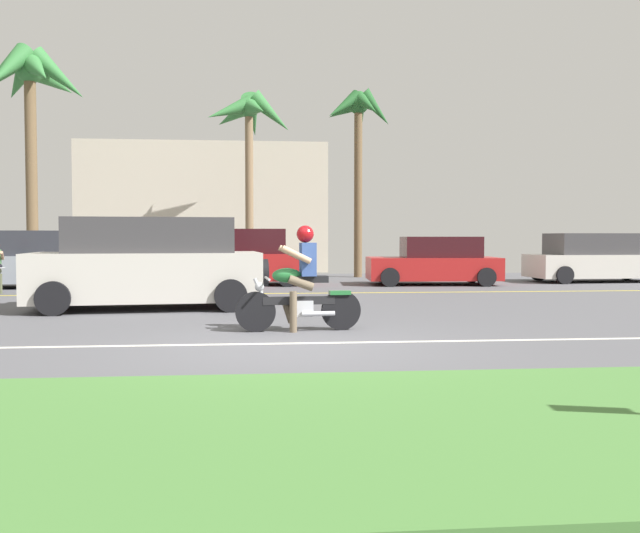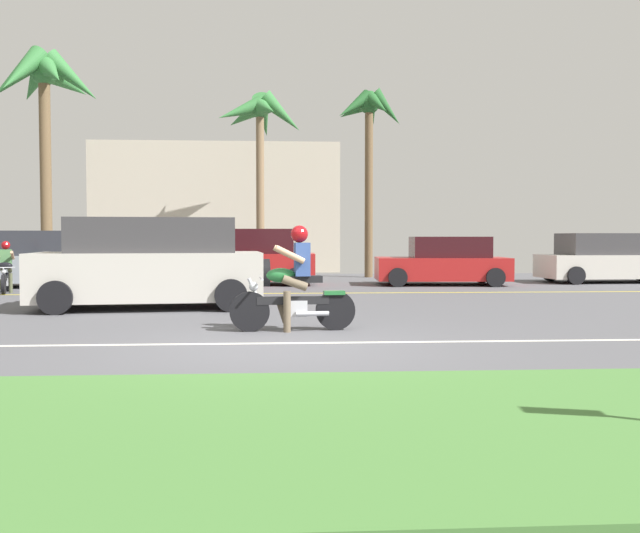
% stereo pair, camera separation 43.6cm
% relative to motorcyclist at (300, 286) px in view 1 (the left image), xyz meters
% --- Properties ---
extents(ground, '(56.00, 30.00, 0.04)m').
position_rel_motorcyclist_xyz_m(ground, '(-0.25, 1.61, -0.71)').
color(ground, '#545459').
extents(grass_median, '(56.00, 3.80, 0.06)m').
position_rel_motorcyclist_xyz_m(grass_median, '(-0.25, -5.49, -0.66)').
color(grass_median, '#477A38').
rests_on(grass_median, ground).
extents(lane_line_near, '(50.40, 0.12, 0.01)m').
position_rel_motorcyclist_xyz_m(lane_line_near, '(-0.25, -1.26, -0.68)').
color(lane_line_near, silver).
rests_on(lane_line_near, ground).
extents(lane_line_far, '(50.40, 0.12, 0.01)m').
position_rel_motorcyclist_xyz_m(lane_line_far, '(-0.25, 7.11, -0.68)').
color(lane_line_far, yellow).
rests_on(lane_line_far, ground).
extents(motorcyclist, '(1.95, 0.64, 1.63)m').
position_rel_motorcyclist_xyz_m(motorcyclist, '(0.00, 0.00, 0.00)').
color(motorcyclist, black).
rests_on(motorcyclist, ground).
extents(suv_nearby, '(4.81, 2.57, 1.84)m').
position_rel_motorcyclist_xyz_m(suv_nearby, '(-2.83, 3.65, 0.21)').
color(suv_nearby, beige).
rests_on(suv_nearby, ground).
extents(parked_car_0, '(4.06, 2.16, 1.64)m').
position_rel_motorcyclist_xyz_m(parked_car_0, '(-7.15, 9.94, 0.07)').
color(parked_car_0, '#8C939E').
rests_on(parked_car_0, ground).
extents(parked_car_1, '(4.32, 2.03, 1.70)m').
position_rel_motorcyclist_xyz_m(parked_car_1, '(-1.16, 10.42, 0.10)').
color(parked_car_1, '#AD1E1E').
rests_on(parked_car_1, ground).
extents(parked_car_2, '(4.07, 2.23, 1.47)m').
position_rel_motorcyclist_xyz_m(parked_car_2, '(4.81, 10.02, 0.00)').
color(parked_car_2, '#AD1E1E').
rests_on(parked_car_2, ground).
extents(parked_car_3, '(4.48, 2.10, 1.58)m').
position_rel_motorcyclist_xyz_m(parked_car_3, '(10.35, 10.81, 0.05)').
color(parked_car_3, beige).
rests_on(parked_car_3, ground).
extents(palm_tree_0, '(2.75, 2.88, 6.84)m').
position_rel_motorcyclist_xyz_m(palm_tree_0, '(3.07, 14.24, 4.92)').
color(palm_tree_0, brown).
rests_on(palm_tree_0, ground).
extents(palm_tree_1, '(3.39, 3.45, 6.83)m').
position_rel_motorcyclist_xyz_m(palm_tree_1, '(-0.88, 14.86, 4.98)').
color(palm_tree_1, '#846B4C').
rests_on(palm_tree_1, ground).
extents(palm_tree_2, '(4.14, 4.04, 8.19)m').
position_rel_motorcyclist_xyz_m(palm_tree_2, '(-8.57, 14.80, 6.11)').
color(palm_tree_2, brown).
rests_on(palm_tree_2, ground).
extents(building_far, '(10.24, 4.00, 5.37)m').
position_rel_motorcyclist_xyz_m(building_far, '(-2.77, 19.61, 2.00)').
color(building_far, beige).
rests_on(building_far, ground).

